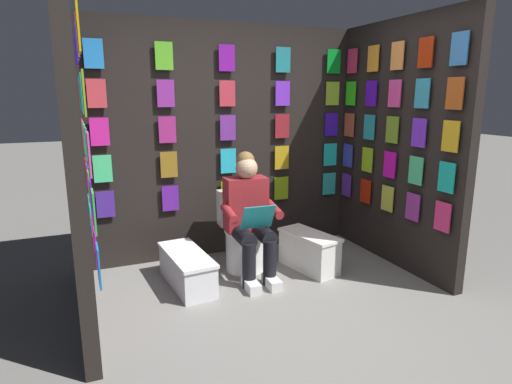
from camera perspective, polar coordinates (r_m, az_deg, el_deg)
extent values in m
plane|color=gray|center=(3.39, 6.95, -17.73)|extent=(30.00, 30.00, 0.00)
cube|color=black|center=(4.64, -4.07, 6.61)|extent=(3.00, 0.10, 2.43)
cube|color=#49248F|center=(4.42, -19.30, -1.55)|extent=(0.17, 0.01, 0.26)
cube|color=#5F1D9D|center=(4.49, -11.26, -0.83)|extent=(0.17, 0.01, 0.26)
cube|color=#92BD09|center=(4.65, -3.63, -0.13)|extent=(0.17, 0.01, 0.26)
cube|color=#7DA013|center=(4.89, 3.37, 0.51)|extent=(0.17, 0.01, 0.26)
cube|color=teal|center=(5.20, 9.65, 1.09)|extent=(0.17, 0.01, 0.26)
cube|color=#41DF83|center=(4.35, -19.64, 2.91)|extent=(0.17, 0.01, 0.26)
cube|color=olive|center=(4.42, -11.46, 3.57)|extent=(0.17, 0.01, 0.26)
cube|color=#24B6D6|center=(4.59, -3.69, 4.13)|extent=(0.17, 0.01, 0.26)
cube|color=gold|center=(4.83, 3.43, 4.57)|extent=(0.17, 0.01, 0.26)
cube|color=#1DC6C0|center=(5.14, 9.79, 4.90)|extent=(0.17, 0.01, 0.26)
cube|color=#CF2296|center=(4.31, -19.99, 7.50)|extent=(0.17, 0.01, 0.26)
cube|color=#A42679|center=(4.38, -11.66, 8.08)|extent=(0.17, 0.01, 0.26)
cube|color=#6F2D94|center=(4.55, -3.75, 8.48)|extent=(0.17, 0.01, 0.26)
cube|color=maroon|center=(4.79, 3.49, 8.71)|extent=(0.17, 0.01, 0.26)
cube|color=#3414B0|center=(5.10, 9.94, 8.79)|extent=(0.17, 0.01, 0.26)
cube|color=#CC3D49|center=(4.29, -20.36, 12.14)|extent=(0.17, 0.01, 0.26)
cube|color=purple|center=(4.37, -11.87, 12.65)|extent=(0.17, 0.01, 0.26)
cube|color=#C33242|center=(4.53, -3.82, 12.89)|extent=(0.17, 0.01, 0.26)
cube|color=#782FDA|center=(4.78, 3.54, 12.89)|extent=(0.17, 0.01, 0.26)
cube|color=#95B72F|center=(5.09, 10.10, 12.72)|extent=(0.17, 0.01, 0.26)
cube|color=#2586D8|center=(4.31, -20.73, 16.78)|extent=(0.17, 0.01, 0.26)
cube|color=#59BA26|center=(4.38, -12.09, 17.22)|extent=(0.17, 0.01, 0.26)
cube|color=#7C159C|center=(4.55, -3.89, 17.29)|extent=(0.17, 0.01, 0.26)
cube|color=teal|center=(4.79, 3.60, 17.07)|extent=(0.17, 0.01, 0.26)
cube|color=#0A9027|center=(5.10, 10.26, 16.64)|extent=(0.17, 0.01, 0.26)
cube|color=black|center=(4.56, 18.27, 5.89)|extent=(0.10, 1.80, 2.43)
cube|color=#572399|center=(5.16, 11.88, 0.92)|extent=(0.01, 0.17, 0.26)
cube|color=#AD210B|center=(4.88, 14.29, 0.09)|extent=(0.01, 0.17, 0.26)
cube|color=#B9C442|center=(4.60, 17.00, -0.83)|extent=(0.01, 0.17, 0.26)
cube|color=#8E308D|center=(4.34, 20.04, -1.87)|extent=(0.01, 0.17, 0.26)
cube|color=#DD2F6D|center=(4.09, 23.47, -3.03)|extent=(0.01, 0.17, 0.26)
cube|color=#3339B2|center=(5.10, 12.06, 4.76)|extent=(0.01, 0.17, 0.26)
cube|color=#8CC51B|center=(4.81, 14.52, 4.15)|extent=(0.01, 0.17, 0.26)
cube|color=#C910AF|center=(4.53, 17.28, 3.46)|extent=(0.01, 0.17, 0.26)
cube|color=#3FC17E|center=(4.27, 20.40, 2.68)|extent=(0.01, 0.17, 0.26)
cube|color=#16B2A2|center=(4.01, 23.91, 1.78)|extent=(0.01, 0.17, 0.26)
cube|color=#A04B2E|center=(5.07, 12.25, 8.67)|extent=(0.01, 0.17, 0.26)
cube|color=teal|center=(4.78, 14.76, 8.30)|extent=(0.01, 0.17, 0.26)
cube|color=olive|center=(4.49, 17.58, 7.86)|extent=(0.01, 0.17, 0.26)
cube|color=#6B2BDA|center=(4.22, 20.77, 7.34)|extent=(0.01, 0.17, 0.26)
cube|color=gold|center=(3.97, 24.37, 6.73)|extent=(0.01, 0.17, 0.26)
cube|color=#29C117|center=(5.06, 12.44, 12.62)|extent=(0.01, 0.17, 0.26)
cube|color=#490FBC|center=(4.76, 15.00, 12.49)|extent=(0.01, 0.17, 0.26)
cube|color=#E13F92|center=(4.48, 17.89, 12.31)|extent=(0.01, 0.17, 0.26)
cube|color=teal|center=(4.21, 21.15, 12.08)|extent=(0.01, 0.17, 0.26)
cube|color=#AE4F19|center=(3.95, 24.85, 11.76)|extent=(0.01, 0.17, 0.26)
cube|color=#CF2556|center=(5.07, 12.64, 16.57)|extent=(0.01, 0.17, 0.26)
cube|color=orange|center=(4.78, 15.25, 16.68)|extent=(0.01, 0.17, 0.26)
cube|color=#EF8F45|center=(4.49, 18.21, 16.76)|extent=(0.01, 0.17, 0.26)
cube|color=#A92709|center=(4.22, 21.55, 16.81)|extent=(0.01, 0.17, 0.26)
cube|color=#3573B8|center=(3.97, 25.34, 16.79)|extent=(0.01, 0.17, 0.26)
cube|color=black|center=(3.46, -22.86, 3.48)|extent=(0.10, 1.80, 2.43)
cube|color=blue|center=(2.89, -20.10, -9.17)|extent=(0.01, 0.17, 0.26)
cube|color=#DB12CE|center=(3.23, -20.46, -6.85)|extent=(0.01, 0.17, 0.26)
cube|color=#D12088|center=(3.58, -20.75, -4.99)|extent=(0.01, 0.17, 0.26)
cube|color=#1DD5EF|center=(3.92, -20.98, -3.45)|extent=(0.01, 0.17, 0.26)
cube|color=teal|center=(4.28, -21.17, -2.16)|extent=(0.01, 0.17, 0.26)
cube|color=green|center=(2.78, -20.66, -2.46)|extent=(0.01, 0.17, 0.26)
cube|color=#6015E4|center=(3.13, -20.96, -0.82)|extent=(0.01, 0.17, 0.26)
cube|color=green|center=(3.49, -21.20, 0.49)|extent=(0.01, 0.17, 0.26)
cube|color=#9622E5|center=(3.85, -21.39, 1.56)|extent=(0.01, 0.17, 0.26)
cube|color=red|center=(4.20, -21.56, 2.44)|extent=(0.01, 0.17, 0.26)
cube|color=#D749B6|center=(2.72, -21.24, 4.67)|extent=(0.01, 0.17, 0.26)
cube|color=#2C975B|center=(3.08, -21.48, 5.52)|extent=(0.01, 0.17, 0.26)
cube|color=#28D4C3|center=(3.44, -21.67, 6.19)|extent=(0.01, 0.17, 0.26)
cube|color=olive|center=(3.80, -21.83, 6.73)|extent=(0.01, 0.17, 0.26)
cube|color=#F01E84|center=(4.16, -21.95, 7.18)|extent=(0.01, 0.17, 0.26)
cube|color=#78A627|center=(2.69, -21.85, 12.04)|extent=(0.01, 0.17, 0.26)
cube|color=#41C089|center=(3.06, -22.03, 12.02)|extent=(0.01, 0.17, 0.26)
cube|color=#0C9A92|center=(3.42, -22.16, 12.00)|extent=(0.01, 0.17, 0.26)
cube|color=#1A4D8D|center=(3.78, -22.27, 11.99)|extent=(0.01, 0.17, 0.26)
cube|color=#B5370E|center=(4.15, -22.36, 11.98)|extent=(0.01, 0.17, 0.26)
cube|color=#C7A70A|center=(2.72, -22.50, 19.41)|extent=(0.01, 0.17, 0.26)
cube|color=#9E3161|center=(3.08, -22.60, 18.52)|extent=(0.01, 0.17, 0.26)
cube|color=#1838B2|center=(3.44, -22.68, 17.82)|extent=(0.01, 0.17, 0.26)
cube|color=#2F0CBA|center=(3.80, -22.74, 17.25)|extent=(0.01, 0.17, 0.26)
cube|color=#462190|center=(4.16, -22.79, 16.78)|extent=(0.01, 0.17, 0.26)
cylinder|color=white|center=(4.32, -1.48, -7.72)|extent=(0.38, 0.38, 0.40)
cylinder|color=white|center=(4.25, -1.50, -5.05)|extent=(0.41, 0.41, 0.02)
cube|color=white|center=(4.44, -2.59, -2.01)|extent=(0.39, 0.20, 0.36)
cylinder|color=white|center=(4.36, -2.23, -2.29)|extent=(0.39, 0.09, 0.39)
cube|color=maroon|center=(4.15, -1.37, -1.59)|extent=(0.41, 0.24, 0.52)
sphere|color=tan|center=(4.05, -1.26, 3.18)|extent=(0.21, 0.21, 0.21)
sphere|color=olive|center=(4.06, -1.40, 4.19)|extent=(0.17, 0.17, 0.17)
cylinder|color=black|center=(4.07, 0.90, -5.47)|extent=(0.17, 0.41, 0.15)
cylinder|color=black|center=(4.01, -1.79, -5.78)|extent=(0.17, 0.41, 0.15)
cylinder|color=black|center=(3.99, 1.82, -9.33)|extent=(0.12, 0.12, 0.42)
cylinder|color=black|center=(3.93, -0.92, -9.71)|extent=(0.12, 0.12, 0.42)
cube|color=white|center=(4.01, 2.13, -11.84)|extent=(0.12, 0.26, 0.09)
cube|color=white|center=(3.94, -0.62, -12.27)|extent=(0.12, 0.26, 0.09)
cylinder|color=maroon|center=(4.07, 2.39, -2.27)|extent=(0.10, 0.31, 0.13)
cylinder|color=maroon|center=(3.93, -3.57, -2.85)|extent=(0.10, 0.31, 0.13)
cube|color=teal|center=(3.85, 0.26, -3.38)|extent=(0.31, 0.14, 0.23)
cube|color=silver|center=(4.04, -9.12, -10.26)|extent=(0.36, 0.81, 0.28)
cube|color=white|center=(3.99, -9.20, -8.18)|extent=(0.38, 0.84, 0.03)
cube|color=white|center=(4.37, 7.03, -7.97)|extent=(0.40, 0.67, 0.34)
cube|color=white|center=(4.31, 7.10, -5.65)|extent=(0.43, 0.70, 0.03)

